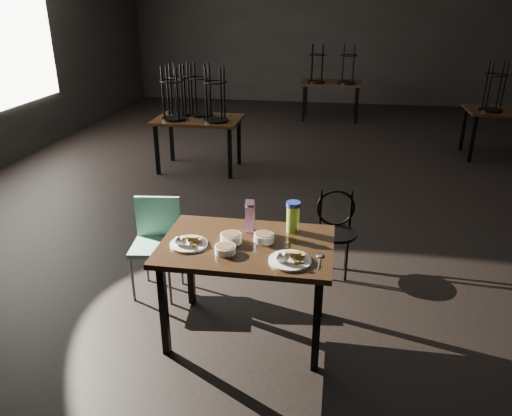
% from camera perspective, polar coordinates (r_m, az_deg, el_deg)
% --- Properties ---
extents(main_table, '(1.20, 0.80, 0.75)m').
position_cam_1_polar(main_table, '(3.51, -1.07, -5.22)').
color(main_table, black).
rests_on(main_table, ground).
extents(plate_left, '(0.26, 0.26, 0.08)m').
position_cam_1_polar(plate_left, '(3.47, -7.76, -3.90)').
color(plate_left, white).
rests_on(plate_left, main_table).
extents(plate_right, '(0.28, 0.28, 0.09)m').
position_cam_1_polar(plate_right, '(3.24, 3.86, -5.79)').
color(plate_right, white).
rests_on(plate_right, main_table).
extents(bowl_near, '(0.15, 0.15, 0.06)m').
position_cam_1_polar(bowl_near, '(3.48, -2.88, -3.42)').
color(bowl_near, white).
rests_on(bowl_near, main_table).
extents(bowl_far, '(0.14, 0.14, 0.06)m').
position_cam_1_polar(bowl_far, '(3.49, 0.91, -3.38)').
color(bowl_far, white).
rests_on(bowl_far, main_table).
extents(bowl_big, '(0.14, 0.14, 0.05)m').
position_cam_1_polar(bowl_big, '(3.35, -3.55, -4.71)').
color(bowl_big, white).
rests_on(bowl_big, main_table).
extents(juice_carton, '(0.06, 0.06, 0.25)m').
position_cam_1_polar(juice_carton, '(3.60, -0.69, -0.98)').
color(juice_carton, '#971B7A').
rests_on(juice_carton, main_table).
extents(water_bottle, '(0.11, 0.11, 0.23)m').
position_cam_1_polar(water_bottle, '(3.61, 4.25, -0.98)').
color(water_bottle, '#98C73A').
rests_on(water_bottle, main_table).
extents(spoon, '(0.05, 0.21, 0.01)m').
position_cam_1_polar(spoon, '(3.32, 7.28, -5.52)').
color(spoon, silver).
rests_on(spoon, main_table).
extents(bentwood_chair, '(0.37, 0.37, 0.76)m').
position_cam_1_polar(bentwood_chair, '(4.49, 9.11, -2.05)').
color(bentwood_chair, black).
rests_on(bentwood_chair, ground).
extents(school_chair, '(0.42, 0.42, 0.81)m').
position_cam_1_polar(school_chair, '(4.23, -11.29, -3.30)').
color(school_chair, '#74B49C').
rests_on(school_chair, ground).
extents(bg_table_left, '(1.20, 0.80, 1.48)m').
position_cam_1_polar(bg_table_left, '(7.17, -6.89, 10.56)').
color(bg_table_left, black).
rests_on(bg_table_left, ground).
extents(bg_table_right, '(1.20, 0.80, 1.48)m').
position_cam_1_polar(bg_table_right, '(8.53, 26.96, 9.94)').
color(bg_table_right, black).
rests_on(bg_table_right, ground).
extents(bg_table_far, '(1.20, 0.80, 1.48)m').
position_cam_1_polar(bg_table_far, '(10.35, 8.64, 14.05)').
color(bg_table_far, black).
rests_on(bg_table_far, ground).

